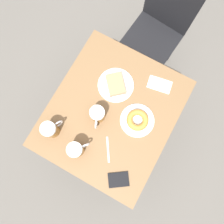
% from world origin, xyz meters
% --- Properties ---
extents(ground_plane, '(8.00, 8.00, 0.00)m').
position_xyz_m(ground_plane, '(0.00, 0.00, 0.00)').
color(ground_plane, '#666059').
extents(table, '(0.79, 0.91, 0.71)m').
position_xyz_m(table, '(0.00, 0.00, 0.65)').
color(table, olive).
rests_on(table, ground_plane).
extents(chair, '(0.44, 0.44, 0.93)m').
position_xyz_m(chair, '(-0.02, 0.82, 0.56)').
color(chair, black).
rests_on(chair, ground_plane).
extents(plate_with_cake, '(0.24, 0.24, 0.04)m').
position_xyz_m(plate_with_cake, '(-0.07, 0.17, 0.73)').
color(plate_with_cake, silver).
rests_on(plate_with_cake, table).
extents(plate_with_donut, '(0.22, 0.22, 0.05)m').
position_xyz_m(plate_with_donut, '(0.17, 0.03, 0.73)').
color(plate_with_donut, silver).
rests_on(plate_with_donut, table).
extents(beer_mug_left, '(0.09, 0.13, 0.13)m').
position_xyz_m(beer_mug_left, '(-0.27, -0.28, 0.78)').
color(beer_mug_left, '#8C5619').
rests_on(beer_mug_left, table).
extents(beer_mug_center, '(0.10, 0.12, 0.13)m').
position_xyz_m(beer_mug_center, '(-0.07, -0.31, 0.78)').
color(beer_mug_center, '#8C5619').
rests_on(beer_mug_center, table).
extents(beer_mug_right, '(0.09, 0.13, 0.13)m').
position_xyz_m(beer_mug_right, '(-0.07, -0.07, 0.78)').
color(beer_mug_right, '#8C5619').
rests_on(beer_mug_right, table).
extents(napkin_folded, '(0.17, 0.12, 0.00)m').
position_xyz_m(napkin_folded, '(0.18, 0.32, 0.71)').
color(napkin_folded, white).
rests_on(napkin_folded, table).
extents(fork, '(0.10, 0.14, 0.00)m').
position_xyz_m(fork, '(0.09, -0.22, 0.71)').
color(fork, silver).
rests_on(fork, table).
extents(passport_near_edge, '(0.15, 0.14, 0.01)m').
position_xyz_m(passport_near_edge, '(0.24, -0.35, 0.72)').
color(passport_near_edge, black).
rests_on(passport_near_edge, table).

